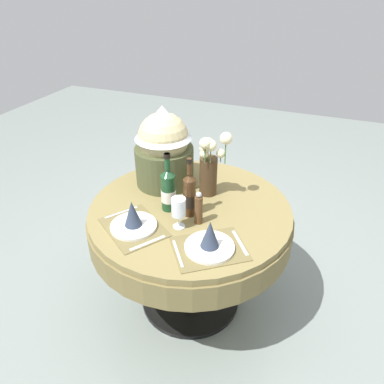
{
  "coord_description": "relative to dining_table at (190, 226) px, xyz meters",
  "views": [
    {
      "loc": [
        0.62,
        -1.56,
        1.89
      ],
      "look_at": [
        0.0,
        0.03,
        0.83
      ],
      "focal_mm": 33.66,
      "sensor_mm": 36.0,
      "label": 1
    }
  ],
  "objects": [
    {
      "name": "gift_tub_back_left",
      "position": [
        -0.25,
        0.2,
        0.39
      ],
      "size": [
        0.35,
        0.35,
        0.49
      ],
      "color": "#474C2D",
      "rests_on": "dining_table"
    },
    {
      "name": "place_setting_right",
      "position": [
        0.22,
        -0.3,
        0.18
      ],
      "size": [
        0.43,
        0.41,
        0.16
      ],
      "color": "brown",
      "rests_on": "dining_table"
    },
    {
      "name": "dining_table",
      "position": [
        0.0,
        0.0,
        0.0
      ],
      "size": [
        1.16,
        1.16,
        0.75
      ],
      "color": "olive",
      "rests_on": "ground"
    },
    {
      "name": "wine_bottle_left",
      "position": [
        -0.1,
        -0.06,
        0.26
      ],
      "size": [
        0.08,
        0.08,
        0.34
      ],
      "color": "#194223",
      "rests_on": "dining_table"
    },
    {
      "name": "flower_vase",
      "position": [
        0.06,
        0.16,
        0.33
      ],
      "size": [
        0.19,
        0.15,
        0.41
      ],
      "color": "#47331E",
      "rests_on": "dining_table"
    },
    {
      "name": "place_setting_left",
      "position": [
        -0.2,
        -0.29,
        0.18
      ],
      "size": [
        0.43,
        0.41,
        0.16
      ],
      "color": "brown",
      "rests_on": "dining_table"
    },
    {
      "name": "pepper_mill",
      "position": [
        0.1,
        -0.12,
        0.22
      ],
      "size": [
        0.04,
        0.04,
        0.19
      ],
      "color": "brown",
      "rests_on": "dining_table"
    },
    {
      "name": "ground",
      "position": [
        0.0,
        0.0,
        -0.61
      ],
      "size": [
        8.0,
        8.0,
        0.0
      ],
      "primitive_type": "plane",
      "color": "gray"
    },
    {
      "name": "wine_bottle_centre",
      "position": [
        0.02,
        -0.07,
        0.26
      ],
      "size": [
        0.07,
        0.07,
        0.34
      ],
      "color": "#422814",
      "rests_on": "dining_table"
    },
    {
      "name": "wine_glass_right",
      "position": [
        0.01,
        -0.19,
        0.25
      ],
      "size": [
        0.07,
        0.07,
        0.17
      ],
      "color": "silver",
      "rests_on": "dining_table"
    }
  ]
}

